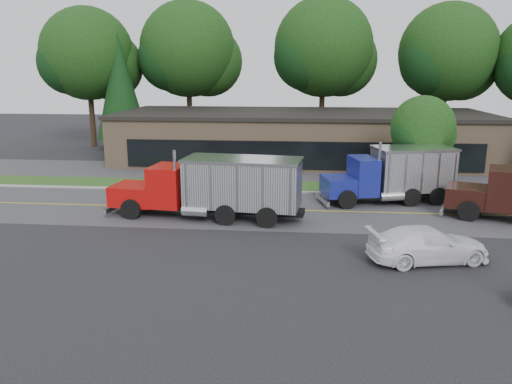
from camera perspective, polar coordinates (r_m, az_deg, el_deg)
ground at (r=20.60m, az=-0.97°, el=-8.85°), size 140.00×140.00×0.00m
road at (r=29.08m, az=0.99°, el=-2.04°), size 60.00×8.00×0.02m
center_line at (r=29.08m, az=0.99°, el=-2.04°), size 60.00×0.12×0.01m
curb at (r=33.13m, az=1.56°, el=-0.06°), size 60.00×0.30×0.12m
grass_verge at (r=34.87m, az=1.76°, el=0.64°), size 60.00×3.40×0.03m
far_parking at (r=39.75m, az=2.23°, el=2.27°), size 60.00×7.00×0.02m
strip_mall at (r=45.28m, az=5.23°, el=6.21°), size 32.00×12.00×4.00m
tree_far_a at (r=55.56m, az=-18.49°, el=14.28°), size 9.96×9.37×14.20m
tree_far_b at (r=54.38m, az=-7.58°, el=15.38°), size 10.48×9.86×14.95m
tree_far_c at (r=53.09m, az=7.89°, el=15.55°), size 10.62×10.00×15.15m
tree_far_d at (r=53.88m, az=21.17°, el=14.19°), size 10.04×9.45×14.32m
evergreen_left at (r=52.17m, az=-15.25°, el=11.55°), size 5.06×5.06×11.49m
tree_verge at (r=35.08m, az=18.58°, el=6.69°), size 4.44×4.18×6.33m
dump_truck_red at (r=27.08m, az=-4.52°, el=0.70°), size 10.85×3.70×3.36m
dump_truck_blue at (r=31.56m, az=15.61°, el=2.09°), size 8.23×4.29×3.36m
rally_car at (r=22.43m, az=19.04°, el=-5.69°), size 5.47×3.25×1.49m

